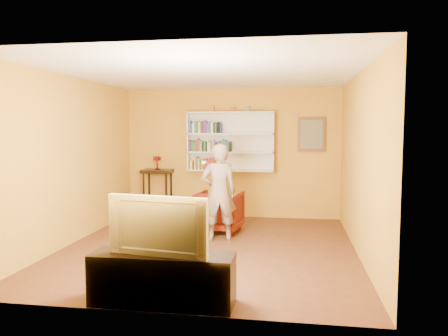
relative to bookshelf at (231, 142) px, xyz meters
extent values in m
cube|color=#4A2817|center=(0.00, -2.41, -1.65)|extent=(5.30, 5.80, 0.12)
cube|color=#C38B24|center=(0.00, 0.11, -0.24)|extent=(5.30, 0.04, 2.70)
cube|color=#C38B24|center=(0.00, -4.93, -0.24)|extent=(5.30, 0.04, 2.70)
cube|color=#C38B24|center=(-2.27, -2.41, -0.24)|extent=(0.04, 5.80, 2.70)
cube|color=#C38B24|center=(2.27, -2.41, -0.24)|extent=(0.04, 5.80, 2.70)
cube|color=white|center=(0.00, -2.41, 1.14)|extent=(5.30, 5.80, 0.06)
cube|color=white|center=(0.00, 0.07, 0.01)|extent=(1.80, 0.03, 1.20)
cube|color=white|center=(-0.89, -0.06, 0.01)|extent=(0.03, 0.28, 1.20)
cube|color=white|center=(0.89, -0.06, 0.01)|extent=(0.03, 0.28, 1.20)
cube|color=white|center=(0.00, -0.06, -0.59)|extent=(1.80, 0.28, 0.03)
cube|color=white|center=(0.00, -0.06, -0.21)|extent=(1.80, 0.28, 0.03)
cube|color=white|center=(0.00, -0.06, 0.17)|extent=(1.80, 0.28, 0.03)
cube|color=white|center=(0.00, -0.06, 0.61)|extent=(1.80, 0.28, 0.03)
cube|color=teal|center=(-0.85, -0.12, -0.48)|extent=(0.02, 0.14, 0.20)
cube|color=yellow|center=(-0.81, -0.11, -0.48)|extent=(0.04, 0.16, 0.19)
cube|color=black|center=(-0.77, -0.10, -0.48)|extent=(0.03, 0.19, 0.20)
cube|color=gold|center=(-0.73, -0.10, -0.45)|extent=(0.04, 0.18, 0.26)
cube|color=#662A7F|center=(-0.69, -0.11, -0.45)|extent=(0.03, 0.16, 0.27)
cube|color=yellow|center=(-0.65, -0.10, -0.46)|extent=(0.03, 0.17, 0.24)
cube|color=#197430|center=(-0.62, -0.10, -0.48)|extent=(0.03, 0.17, 0.20)
cube|color=gold|center=(-0.59, -0.11, -0.47)|extent=(0.02, 0.16, 0.23)
cube|color=maroon|center=(-0.55, -0.09, -0.47)|extent=(0.04, 0.19, 0.23)
cube|color=red|center=(-0.51, -0.11, -0.46)|extent=(0.03, 0.16, 0.24)
cube|color=#662A7F|center=(-0.46, -0.11, -0.47)|extent=(0.04, 0.16, 0.21)
cube|color=red|center=(-0.42, -0.10, -0.46)|extent=(0.03, 0.18, 0.25)
cube|color=red|center=(-0.38, -0.12, -0.46)|extent=(0.04, 0.15, 0.25)
cube|color=maroon|center=(-0.34, -0.11, -0.45)|extent=(0.03, 0.15, 0.26)
cube|color=maroon|center=(-0.30, -0.12, -0.47)|extent=(0.04, 0.14, 0.21)
cube|color=yellow|center=(-0.26, -0.10, -0.46)|extent=(0.04, 0.18, 0.23)
cube|color=red|center=(-0.22, -0.10, -0.48)|extent=(0.02, 0.17, 0.21)
cube|color=navy|center=(-0.18, -0.11, -0.46)|extent=(0.04, 0.16, 0.23)
cube|color=yellow|center=(-0.14, -0.10, -0.48)|extent=(0.02, 0.17, 0.21)
cube|color=maroon|center=(-0.85, -0.10, -0.08)|extent=(0.02, 0.17, 0.24)
cube|color=navy|center=(-0.82, -0.12, -0.10)|extent=(0.03, 0.15, 0.21)
cube|color=#197430|center=(-0.78, -0.11, -0.09)|extent=(0.03, 0.16, 0.22)
cube|color=#197430|center=(-0.75, -0.12, -0.10)|extent=(0.04, 0.14, 0.20)
cube|color=maroon|center=(-0.71, -0.12, -0.08)|extent=(0.04, 0.15, 0.23)
cube|color=red|center=(-0.67, -0.11, -0.07)|extent=(0.03, 0.16, 0.27)
cube|color=teal|center=(-0.63, -0.11, -0.08)|extent=(0.03, 0.15, 0.24)
cube|color=gold|center=(-0.60, -0.11, -0.10)|extent=(0.03, 0.16, 0.21)
cube|color=black|center=(-0.56, -0.10, -0.10)|extent=(0.03, 0.17, 0.21)
cube|color=#197430|center=(-0.52, -0.11, -0.10)|extent=(0.04, 0.16, 0.20)
cube|color=black|center=(-0.49, -0.11, -0.09)|extent=(0.03, 0.16, 0.21)
cube|color=white|center=(-0.45, -0.10, -0.09)|extent=(0.02, 0.18, 0.23)
cube|color=yellow|center=(-0.42, -0.10, -0.10)|extent=(0.03, 0.18, 0.19)
cube|color=teal|center=(-0.38, -0.10, -0.09)|extent=(0.04, 0.17, 0.22)
cube|color=gold|center=(-0.35, -0.11, -0.08)|extent=(0.02, 0.17, 0.24)
cube|color=#662A7F|center=(-0.31, -0.11, -0.10)|extent=(0.03, 0.17, 0.19)
cube|color=navy|center=(-0.27, -0.11, -0.10)|extent=(0.04, 0.17, 0.20)
cube|color=#662A7F|center=(-0.23, -0.11, -0.10)|extent=(0.04, 0.16, 0.21)
cube|color=navy|center=(-0.19, -0.12, -0.09)|extent=(0.03, 0.14, 0.22)
cube|color=#197430|center=(-0.15, -0.11, -0.07)|extent=(0.04, 0.15, 0.25)
cube|color=teal|center=(-0.10, -0.10, -0.08)|extent=(0.04, 0.19, 0.24)
cube|color=#662A7F|center=(-0.06, -0.11, -0.10)|extent=(0.02, 0.15, 0.19)
cube|color=#197430|center=(-0.03, -0.11, -0.10)|extent=(0.03, 0.17, 0.20)
cube|color=black|center=(0.01, -0.10, -0.10)|extent=(0.03, 0.17, 0.21)
cube|color=teal|center=(-0.84, -0.10, 0.31)|extent=(0.04, 0.19, 0.26)
cube|color=#662A7F|center=(-0.80, -0.10, 0.28)|extent=(0.04, 0.18, 0.20)
cube|color=white|center=(-0.76, -0.10, 0.28)|extent=(0.03, 0.17, 0.21)
cube|color=teal|center=(-0.72, -0.11, 0.30)|extent=(0.04, 0.15, 0.24)
cube|color=#197430|center=(-0.67, -0.10, 0.30)|extent=(0.04, 0.18, 0.24)
cube|color=yellow|center=(-0.63, -0.10, 0.29)|extent=(0.03, 0.18, 0.23)
cube|color=maroon|center=(-0.60, -0.12, 0.30)|extent=(0.02, 0.14, 0.24)
cube|color=navy|center=(-0.57, -0.11, 0.30)|extent=(0.03, 0.16, 0.25)
cube|color=#662A7F|center=(-0.52, -0.10, 0.31)|extent=(0.04, 0.18, 0.26)
cube|color=#662A7F|center=(-0.49, -0.11, 0.29)|extent=(0.03, 0.16, 0.22)
cube|color=teal|center=(-0.45, -0.12, 0.28)|extent=(0.04, 0.14, 0.19)
cube|color=#662A7F|center=(-0.41, -0.10, 0.30)|extent=(0.03, 0.17, 0.24)
cube|color=white|center=(-0.37, -0.10, 0.29)|extent=(0.04, 0.18, 0.22)
cube|color=black|center=(-0.33, -0.10, 0.29)|extent=(0.03, 0.19, 0.21)
cube|color=#197430|center=(-0.30, -0.10, 0.28)|extent=(0.03, 0.19, 0.19)
cube|color=black|center=(-0.26, -0.11, 0.29)|extent=(0.03, 0.16, 0.22)
cube|color=black|center=(-0.22, -0.11, 0.29)|extent=(0.04, 0.16, 0.23)
cube|color=navy|center=(-0.18, -0.12, 0.28)|extent=(0.03, 0.14, 0.20)
cube|color=#AC5931|center=(-0.39, -0.06, 0.68)|extent=(0.08, 0.08, 0.11)
cube|color=#9B3B33|center=(0.05, -0.06, 0.67)|extent=(0.07, 0.07, 0.10)
cube|color=slate|center=(0.35, -0.06, 0.67)|extent=(0.07, 0.07, 0.10)
cube|color=brown|center=(1.65, 0.06, 0.16)|extent=(0.55, 0.04, 0.70)
cube|color=gray|center=(1.65, 0.03, 0.16)|extent=(0.45, 0.02, 0.58)
cylinder|color=black|center=(-1.80, -0.34, -1.13)|extent=(0.04, 0.04, 0.94)
cylinder|color=black|center=(-1.30, -0.34, -1.13)|extent=(0.04, 0.04, 0.94)
cylinder|color=black|center=(-1.80, 0.02, -1.13)|extent=(0.04, 0.04, 0.94)
cylinder|color=black|center=(-1.30, 0.02, -1.13)|extent=(0.04, 0.04, 0.94)
cube|color=black|center=(-1.55, -0.16, -0.62)|extent=(0.61, 0.47, 0.07)
cylinder|color=maroon|center=(-1.55, -0.16, -0.58)|extent=(0.12, 0.12, 0.02)
cylinder|color=maroon|center=(-1.55, -0.16, -0.49)|extent=(0.03, 0.03, 0.16)
ellipsoid|color=maroon|center=(-1.55, -0.16, -0.36)|extent=(0.17, 0.17, 0.11)
cylinder|color=beige|center=(-1.47, -0.16, -0.36)|extent=(0.01, 0.01, 0.12)
cylinder|color=beige|center=(-1.48, -0.11, -0.36)|extent=(0.01, 0.01, 0.12)
cylinder|color=beige|center=(-1.52, -0.08, -0.36)|extent=(0.01, 0.01, 0.12)
cylinder|color=beige|center=(-1.56, -0.08, -0.36)|extent=(0.01, 0.01, 0.12)
cylinder|color=beige|center=(-1.60, -0.10, -0.36)|extent=(0.01, 0.01, 0.12)
cylinder|color=beige|center=(-1.63, -0.14, -0.36)|extent=(0.01, 0.01, 0.12)
cylinder|color=beige|center=(-1.63, -0.18, -0.36)|extent=(0.01, 0.01, 0.12)
cylinder|color=beige|center=(-1.60, -0.22, -0.36)|extent=(0.01, 0.01, 0.12)
cylinder|color=beige|center=(-1.56, -0.24, -0.36)|extent=(0.01, 0.01, 0.12)
cylinder|color=beige|center=(-1.52, -0.24, -0.36)|extent=(0.01, 0.01, 0.12)
cylinder|color=beige|center=(-1.48, -0.20, -0.36)|extent=(0.01, 0.01, 0.12)
imported|color=#490905|center=(-0.03, -1.29, -1.23)|extent=(0.86, 0.88, 0.73)
imported|color=#786758|center=(0.07, -1.94, -0.78)|extent=(0.67, 0.52, 1.62)
cube|color=white|center=(-0.09, -2.33, -0.26)|extent=(0.04, 0.15, 0.04)
cube|color=black|center=(-0.07, -4.66, -1.32)|extent=(1.52, 0.46, 0.54)
imported|color=black|center=(-0.07, -4.66, -0.73)|extent=(1.11, 0.31, 0.63)
camera|label=1|loc=(1.28, -9.01, 0.26)|focal=35.00mm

